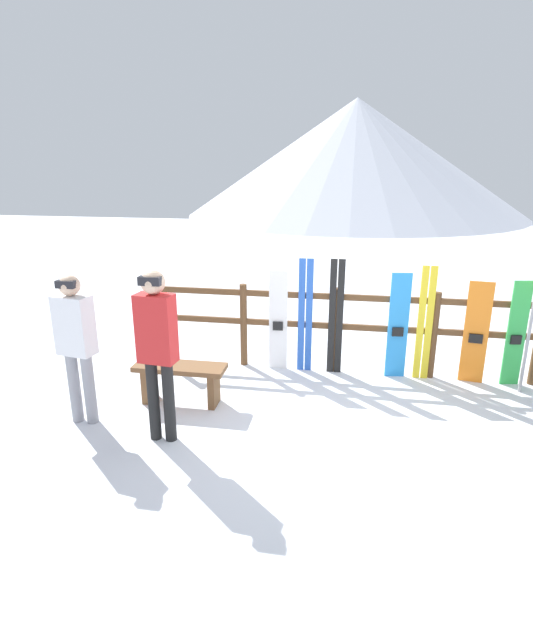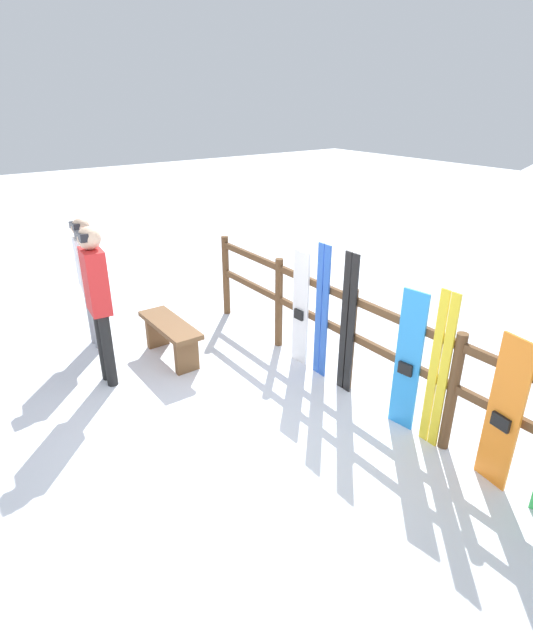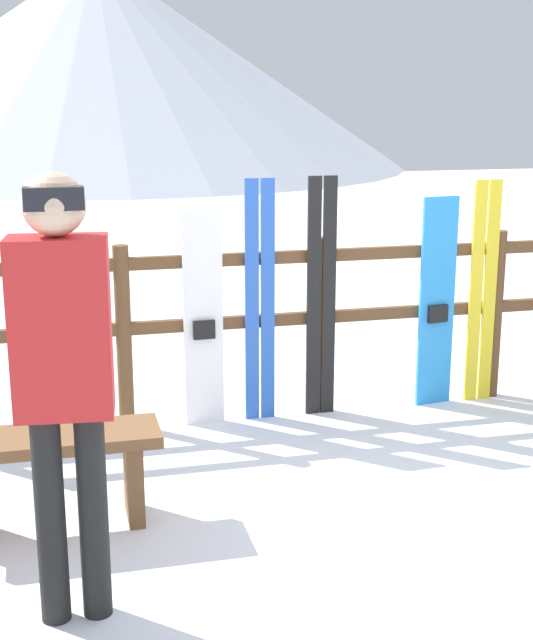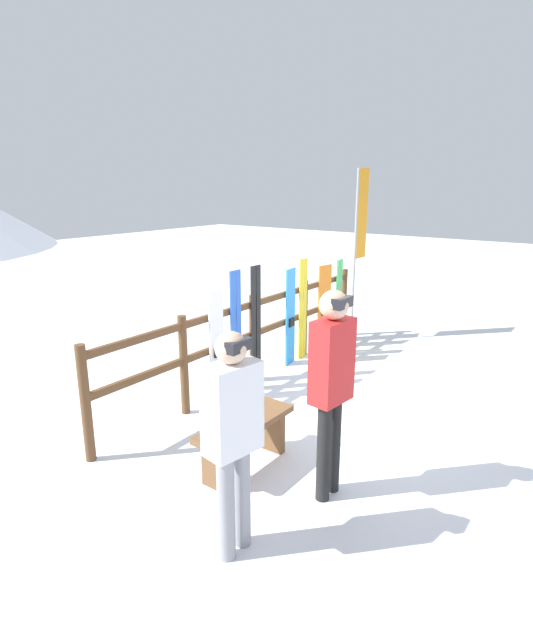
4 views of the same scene
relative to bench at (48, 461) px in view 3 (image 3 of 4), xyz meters
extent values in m
plane|color=white|center=(1.79, -0.30, -0.35)|extent=(40.00, 40.00, 0.00)
cone|color=silver|center=(1.79, 23.31, 2.65)|extent=(18.00, 18.00, 6.00)
cylinder|color=brown|center=(0.50, 1.31, 0.25)|extent=(0.10, 0.10, 1.19)
cylinder|color=brown|center=(1.79, 1.31, 0.25)|extent=(0.10, 0.10, 1.19)
cylinder|color=brown|center=(3.09, 1.31, 0.25)|extent=(0.10, 0.10, 1.19)
cube|color=brown|center=(1.79, 1.31, 0.31)|extent=(5.20, 0.05, 0.08)
cube|color=brown|center=(1.79, 1.31, 0.73)|extent=(5.20, 0.05, 0.08)
cube|color=brown|center=(0.00, 0.00, 0.11)|extent=(1.10, 0.36, 0.06)
cube|color=brown|center=(0.41, 0.00, -0.13)|extent=(0.08, 0.29, 0.43)
cylinder|color=black|center=(0.01, -0.84, 0.09)|extent=(0.12, 0.12, 0.89)
cylinder|color=black|center=(0.18, -0.84, 0.09)|extent=(0.12, 0.12, 0.89)
cube|color=red|center=(0.09, -0.84, 0.89)|extent=(0.40, 0.25, 0.70)
sphere|color=#D8B293|center=(0.09, -0.84, 1.36)|extent=(0.24, 0.24, 0.24)
cube|color=black|center=(0.09, -0.91, 1.39)|extent=(0.22, 0.08, 0.08)
cube|color=white|center=(1.00, 1.25, 0.36)|extent=(0.26, 0.04, 1.42)
cube|color=black|center=(1.00, 1.23, 0.29)|extent=(0.14, 0.04, 0.12)
cube|color=blue|center=(1.32, 1.26, 0.45)|extent=(0.09, 0.02, 1.59)
cube|color=blue|center=(1.43, 1.26, 0.45)|extent=(0.09, 0.02, 1.59)
cube|color=black|center=(1.74, 1.26, 0.45)|extent=(0.09, 0.02, 1.60)
cube|color=black|center=(1.84, 1.26, 0.45)|extent=(0.09, 0.02, 1.60)
cube|color=#288CE0|center=(2.62, 1.25, 0.37)|extent=(0.27, 0.06, 1.45)
cube|color=black|center=(2.62, 1.23, 0.30)|extent=(0.15, 0.05, 0.12)
cube|color=yellow|center=(2.91, 1.26, 0.43)|extent=(0.09, 0.02, 1.55)
cube|color=yellow|center=(3.01, 1.26, 0.43)|extent=(0.09, 0.02, 1.55)
camera|label=1|loc=(1.98, -5.26, 2.47)|focal=28.00mm
camera|label=2|loc=(5.21, -2.28, 2.71)|focal=28.00mm
camera|label=3|loc=(0.07, -4.22, 1.75)|focal=50.00mm
camera|label=4|loc=(-3.29, -2.68, 2.28)|focal=28.00mm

